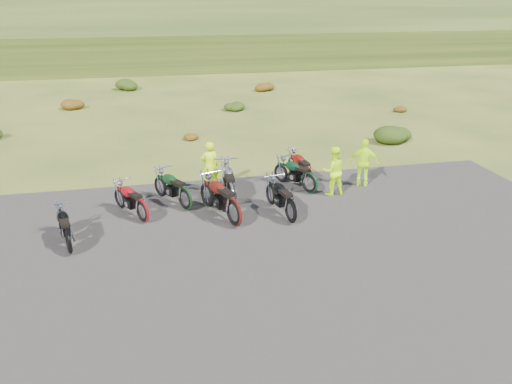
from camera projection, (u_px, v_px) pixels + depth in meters
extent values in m
plane|color=#3D4A18|center=(234.00, 230.00, 13.79)|extent=(300.00, 300.00, 0.00)
cube|color=black|center=(248.00, 266.00, 11.98)|extent=(20.00, 12.00, 0.04)
cube|color=#263913|center=(152.00, 19.00, 113.43)|extent=(300.00, 90.00, 9.17)
ellipsoid|color=#64270C|center=(72.00, 103.00, 27.47)|extent=(1.30, 1.30, 0.77)
ellipsoid|color=#1F350D|center=(128.00, 83.00, 32.81)|extent=(1.56, 1.56, 0.92)
ellipsoid|color=#64270C|center=(189.00, 135.00, 21.96)|extent=(0.77, 0.77, 0.45)
ellipsoid|color=#1F350D|center=(234.00, 105.00, 27.30)|extent=(1.03, 1.03, 0.61)
ellipsoid|color=#64270C|center=(264.00, 85.00, 32.63)|extent=(1.30, 1.30, 0.77)
ellipsoid|color=#1F350D|center=(394.00, 131.00, 21.67)|extent=(1.56, 1.56, 0.92)
ellipsoid|color=#64270C|center=(398.00, 107.00, 27.12)|extent=(0.77, 0.77, 0.45)
imported|color=#C8FF0D|center=(210.00, 167.00, 16.22)|extent=(0.63, 0.44, 1.63)
imported|color=#C8FF0D|center=(333.00, 172.00, 15.85)|extent=(0.82, 0.66, 1.60)
imported|color=#C8FF0D|center=(364.00, 163.00, 16.56)|extent=(1.02, 0.82, 1.62)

